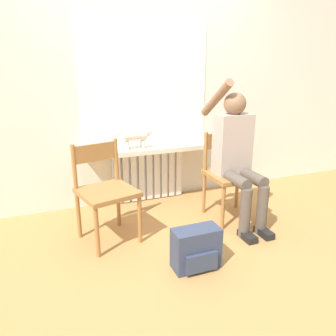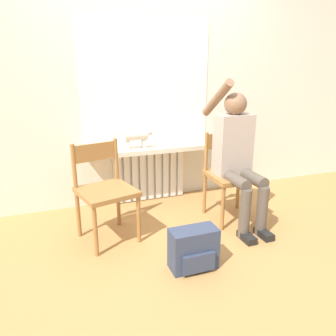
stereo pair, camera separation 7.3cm
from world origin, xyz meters
name	(u,v)px [view 1 (the left image)]	position (x,y,z in m)	size (l,w,h in m)	color
ground_plane	(191,247)	(0.00, 0.00, 0.00)	(12.00, 12.00, 0.00)	#B27F47
wall_with_window	(144,78)	(0.00, 1.23, 1.35)	(7.00, 0.06, 2.70)	silver
radiator	(148,174)	(0.00, 1.15, 0.30)	(0.81, 0.08, 0.60)	white
windowsill	(151,149)	(0.00, 1.04, 0.62)	(1.46, 0.32, 0.05)	beige
window_glass	(145,83)	(0.00, 1.20, 1.30)	(1.41, 0.01, 1.29)	white
chair_left	(105,190)	(-0.62, 0.42, 0.46)	(0.54, 0.54, 0.85)	#9E6B38
chair_right	(230,173)	(0.61, 0.43, 0.46)	(0.45, 0.45, 0.85)	#9E6B38
person	(237,152)	(0.61, 0.33, 0.70)	(0.36, 0.95, 1.37)	brown
cat	(136,135)	(-0.18, 1.00, 0.79)	(0.44, 0.12, 0.23)	silver
backpack	(196,249)	(-0.09, -0.27, 0.16)	(0.36, 0.21, 0.32)	#333D56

